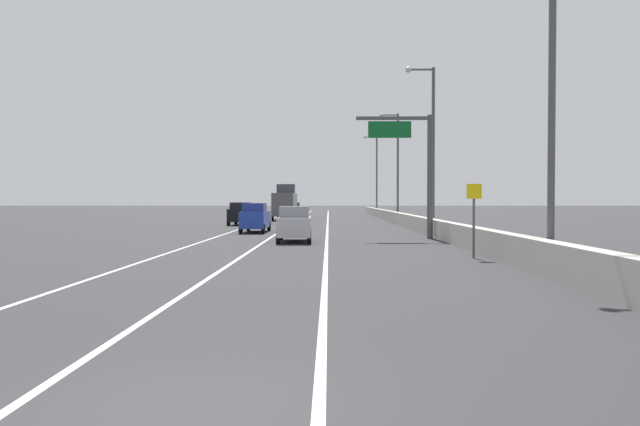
{
  "coord_description": "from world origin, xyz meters",
  "views": [
    {
      "loc": [
        1.61,
        -6.74,
        2.37
      ],
      "look_at": [
        0.84,
        46.08,
        1.18
      ],
      "focal_mm": 33.85,
      "sensor_mm": 36.0,
      "label": 1
    }
  ],
  "objects_px": {
    "lamp_post_right_near": "(545,68)",
    "car_black_3": "(241,214)",
    "car_silver_0": "(294,224)",
    "car_blue_2": "(255,218)",
    "car_green_1": "(294,209)",
    "lamp_post_right_third": "(396,160)",
    "overhead_sign_gantry": "(418,161)",
    "lamp_post_right_fourth": "(375,170)",
    "box_truck": "(285,203)",
    "lamp_post_right_second": "(430,139)",
    "speed_advisory_sign": "(474,215)"
  },
  "relations": [
    {
      "from": "lamp_post_right_near",
      "to": "car_black_3",
      "type": "height_order",
      "value": "lamp_post_right_near"
    },
    {
      "from": "car_silver_0",
      "to": "car_blue_2",
      "type": "bearing_deg",
      "value": 109.16
    },
    {
      "from": "car_silver_0",
      "to": "car_green_1",
      "type": "height_order",
      "value": "car_silver_0"
    },
    {
      "from": "lamp_post_right_third",
      "to": "car_blue_2",
      "type": "distance_m",
      "value": 27.18
    },
    {
      "from": "overhead_sign_gantry",
      "to": "lamp_post_right_fourth",
      "type": "relative_size",
      "value": 0.63
    },
    {
      "from": "car_black_3",
      "to": "box_truck",
      "type": "distance_m",
      "value": 14.55
    },
    {
      "from": "lamp_post_right_fourth",
      "to": "car_green_1",
      "type": "xyz_separation_m",
      "value": [
        -11.8,
        -5.97,
        -5.75
      ]
    },
    {
      "from": "car_silver_0",
      "to": "lamp_post_right_second",
      "type": "bearing_deg",
      "value": 46.9
    },
    {
      "from": "lamp_post_right_second",
      "to": "lamp_post_right_fourth",
      "type": "bearing_deg",
      "value": 90.42
    },
    {
      "from": "lamp_post_right_third",
      "to": "car_black_3",
      "type": "height_order",
      "value": "lamp_post_right_third"
    },
    {
      "from": "car_silver_0",
      "to": "car_black_3",
      "type": "relative_size",
      "value": 0.99
    },
    {
      "from": "car_blue_2",
      "to": "car_black_3",
      "type": "relative_size",
      "value": 1.07
    },
    {
      "from": "overhead_sign_gantry",
      "to": "car_black_3",
      "type": "bearing_deg",
      "value": 125.4
    },
    {
      "from": "lamp_post_right_near",
      "to": "car_blue_2",
      "type": "relative_size",
      "value": 2.51
    },
    {
      "from": "lamp_post_right_second",
      "to": "car_blue_2",
      "type": "relative_size",
      "value": 2.51
    },
    {
      "from": "speed_advisory_sign",
      "to": "car_silver_0",
      "type": "relative_size",
      "value": 0.68
    },
    {
      "from": "overhead_sign_gantry",
      "to": "box_truck",
      "type": "bearing_deg",
      "value": 107.52
    },
    {
      "from": "lamp_post_right_fourth",
      "to": "car_black_3",
      "type": "relative_size",
      "value": 2.68
    },
    {
      "from": "box_truck",
      "to": "car_blue_2",
      "type": "bearing_deg",
      "value": -90.48
    },
    {
      "from": "car_blue_2",
      "to": "car_black_3",
      "type": "height_order",
      "value": "car_blue_2"
    },
    {
      "from": "car_blue_2",
      "to": "car_black_3",
      "type": "bearing_deg",
      "value": 102.83
    },
    {
      "from": "car_silver_0",
      "to": "car_green_1",
      "type": "xyz_separation_m",
      "value": [
        -2.95,
        50.39,
        -0.01
      ]
    },
    {
      "from": "car_black_3",
      "to": "box_truck",
      "type": "relative_size",
      "value": 0.53
    },
    {
      "from": "lamp_post_right_second",
      "to": "car_green_1",
      "type": "xyz_separation_m",
      "value": [
        -12.14,
        40.57,
        -5.75
      ]
    },
    {
      "from": "lamp_post_right_near",
      "to": "lamp_post_right_fourth",
      "type": "xyz_separation_m",
      "value": [
        -0.25,
        69.82,
        0.0
      ]
    },
    {
      "from": "car_silver_0",
      "to": "lamp_post_right_near",
      "type": "bearing_deg",
      "value": -55.92
    },
    {
      "from": "car_blue_2",
      "to": "box_truck",
      "type": "bearing_deg",
      "value": 89.52
    },
    {
      "from": "speed_advisory_sign",
      "to": "car_black_3",
      "type": "xyz_separation_m",
      "value": [
        -13.98,
        31.34,
        -0.72
      ]
    },
    {
      "from": "car_green_1",
      "to": "lamp_post_right_fourth",
      "type": "bearing_deg",
      "value": 26.86
    },
    {
      "from": "overhead_sign_gantry",
      "to": "lamp_post_right_near",
      "type": "relative_size",
      "value": 0.63
    },
    {
      "from": "car_green_1",
      "to": "car_blue_2",
      "type": "relative_size",
      "value": 0.86
    },
    {
      "from": "overhead_sign_gantry",
      "to": "box_truck",
      "type": "distance_m",
      "value": 34.98
    },
    {
      "from": "lamp_post_right_near",
      "to": "car_blue_2",
      "type": "xyz_separation_m",
      "value": [
        -12.49,
        23.2,
        -5.67
      ]
    },
    {
      "from": "lamp_post_right_fourth",
      "to": "lamp_post_right_second",
      "type": "bearing_deg",
      "value": -89.58
    },
    {
      "from": "lamp_post_right_fourth",
      "to": "car_silver_0",
      "type": "height_order",
      "value": "lamp_post_right_fourth"
    },
    {
      "from": "car_blue_2",
      "to": "lamp_post_right_second",
      "type": "bearing_deg",
      "value": 0.34
    },
    {
      "from": "speed_advisory_sign",
      "to": "lamp_post_right_third",
      "type": "xyz_separation_m",
      "value": [
        1.55,
        42.34,
        4.96
      ]
    },
    {
      "from": "lamp_post_right_third",
      "to": "car_green_1",
      "type": "height_order",
      "value": "lamp_post_right_third"
    },
    {
      "from": "overhead_sign_gantry",
      "to": "car_black_3",
      "type": "relative_size",
      "value": 1.69
    },
    {
      "from": "lamp_post_right_second",
      "to": "car_silver_0",
      "type": "height_order",
      "value": "lamp_post_right_second"
    },
    {
      "from": "lamp_post_right_second",
      "to": "car_silver_0",
      "type": "xyz_separation_m",
      "value": [
        -9.19,
        -9.82,
        -5.73
      ]
    },
    {
      "from": "lamp_post_right_second",
      "to": "box_truck",
      "type": "xyz_separation_m",
      "value": [
        -12.35,
        26.48,
        -4.81
      ]
    },
    {
      "from": "car_blue_2",
      "to": "car_green_1",
      "type": "bearing_deg",
      "value": 89.38
    },
    {
      "from": "car_green_1",
      "to": "lamp_post_right_second",
      "type": "bearing_deg",
      "value": -73.34
    },
    {
      "from": "lamp_post_right_near",
      "to": "car_green_1",
      "type": "distance_m",
      "value": 65.22
    },
    {
      "from": "speed_advisory_sign",
      "to": "lamp_post_right_third",
      "type": "distance_m",
      "value": 42.65
    },
    {
      "from": "car_silver_0",
      "to": "car_blue_2",
      "type": "height_order",
      "value": "car_blue_2"
    },
    {
      "from": "overhead_sign_gantry",
      "to": "car_black_3",
      "type": "xyz_separation_m",
      "value": [
        -13.53,
        19.04,
        -3.68
      ]
    },
    {
      "from": "lamp_post_right_third",
      "to": "car_green_1",
      "type": "relative_size",
      "value": 2.93
    },
    {
      "from": "lamp_post_right_near",
      "to": "car_green_1",
      "type": "xyz_separation_m",
      "value": [
        -12.04,
        63.84,
        -5.75
      ]
    }
  ]
}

